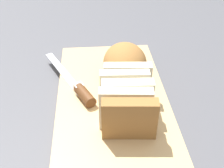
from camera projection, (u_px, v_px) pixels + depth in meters
name	position (u px, v px, depth m)	size (l,w,h in m)	color
ground_plane	(112.00, 103.00, 0.70)	(3.00, 3.00, 0.00)	#4C4C51
cutting_board	(112.00, 99.00, 0.69)	(0.47, 0.25, 0.02)	tan
bread_loaf	(126.00, 78.00, 0.66)	(0.30, 0.14, 0.09)	#996633
bread_knife	(79.00, 89.00, 0.68)	(0.26, 0.13, 0.03)	silver
crumb_near_knife	(116.00, 79.00, 0.73)	(0.01, 0.01, 0.01)	#A8753D
crumb_near_loaf	(124.00, 78.00, 0.74)	(0.00, 0.00, 0.00)	#A8753D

